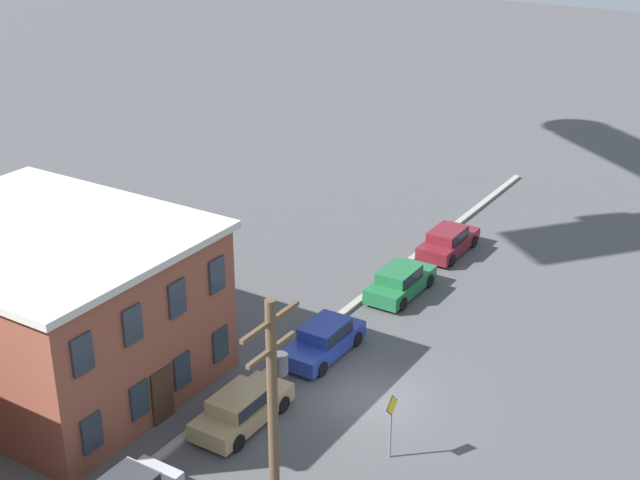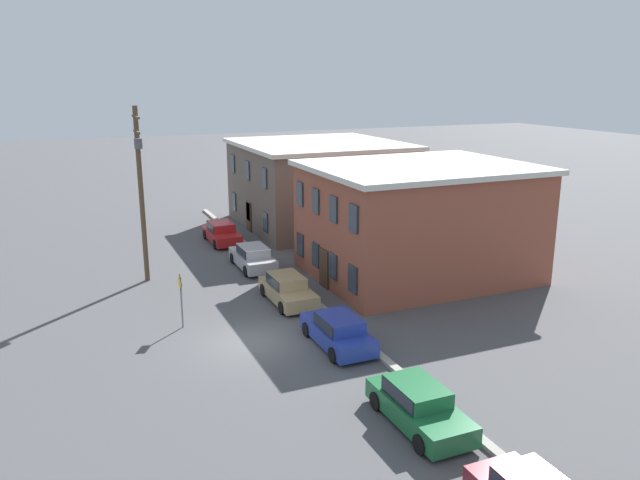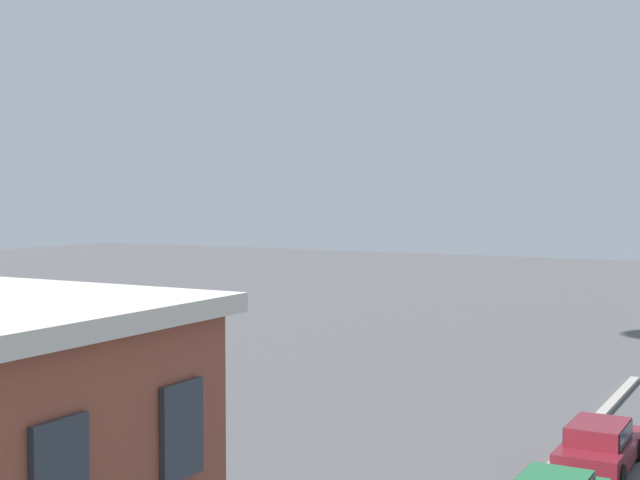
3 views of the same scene
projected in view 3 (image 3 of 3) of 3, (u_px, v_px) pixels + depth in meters
car_maroon at (599, 445)px, 26.00m from camera, size 4.40×1.92×1.43m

